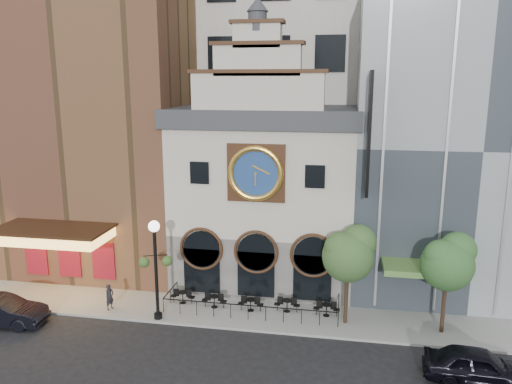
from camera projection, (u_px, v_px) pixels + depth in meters
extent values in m
plane|color=black|center=(244.00, 331.00, 28.64)|extent=(120.00, 120.00, 0.00)
cube|color=gray|center=(252.00, 311.00, 31.03)|extent=(44.00, 5.00, 0.15)
cube|color=#605E5B|center=(266.00, 250.00, 35.86)|extent=(12.00, 8.00, 4.00)
cube|color=beige|center=(266.00, 175.00, 34.66)|extent=(12.00, 8.00, 7.00)
cube|color=#2D3035|center=(267.00, 116.00, 33.76)|extent=(12.60, 8.60, 1.20)
cube|color=#371F10|center=(256.00, 173.00, 30.54)|extent=(3.60, 0.25, 3.60)
cylinder|color=navy|center=(256.00, 173.00, 30.41)|extent=(3.10, 0.12, 3.10)
torus|color=gold|center=(255.00, 174.00, 30.33)|extent=(3.46, 0.36, 3.46)
cylinder|color=#2D3035|center=(258.00, 22.00, 29.06)|extent=(1.10, 1.10, 1.10)
cone|color=#2D3035|center=(258.00, 4.00, 28.85)|extent=(1.30, 1.30, 0.80)
cube|color=brown|center=(101.00, 100.00, 37.71)|extent=(14.00, 12.00, 25.00)
cube|color=#FFBF59|center=(53.00, 235.00, 32.13)|extent=(7.00, 3.40, 0.70)
cube|color=#371F10|center=(53.00, 228.00, 32.03)|extent=(7.40, 3.80, 0.15)
cube|color=maroon|center=(70.00, 259.00, 34.20)|extent=(5.60, 0.15, 2.60)
cube|color=gray|center=(460.00, 140.00, 33.80)|extent=(14.00, 12.00, 20.00)
cube|color=#57853C|center=(422.00, 269.00, 28.87)|extent=(4.50, 2.40, 0.35)
cube|color=black|center=(369.00, 134.00, 27.96)|extent=(0.18, 1.60, 7.00)
cube|color=beige|center=(288.00, 11.00, 43.49)|extent=(20.00, 16.00, 40.00)
cylinder|color=black|center=(183.00, 292.00, 31.80)|extent=(0.68, 0.68, 0.03)
cylinder|color=black|center=(183.00, 298.00, 31.88)|extent=(0.06, 0.06, 0.72)
cylinder|color=black|center=(214.00, 296.00, 31.20)|extent=(0.68, 0.68, 0.03)
cylinder|color=black|center=(214.00, 302.00, 31.28)|extent=(0.06, 0.06, 0.72)
cylinder|color=black|center=(251.00, 300.00, 30.73)|extent=(0.68, 0.68, 0.03)
cylinder|color=black|center=(251.00, 305.00, 30.81)|extent=(0.06, 0.06, 0.72)
cylinder|color=black|center=(287.00, 300.00, 30.62)|extent=(0.68, 0.68, 0.03)
cylinder|color=black|center=(287.00, 306.00, 30.70)|extent=(0.06, 0.06, 0.72)
cylinder|color=black|center=(327.00, 304.00, 30.07)|extent=(0.68, 0.68, 0.03)
cylinder|color=black|center=(326.00, 310.00, 30.15)|extent=(0.06, 0.06, 0.72)
imported|color=black|center=(479.00, 366.00, 23.61)|extent=(5.19, 2.38, 1.72)
imported|color=black|center=(1.00, 311.00, 29.27)|extent=(5.32, 2.24, 1.71)
imported|color=black|center=(110.00, 297.00, 30.93)|extent=(0.58, 0.70, 1.64)
cylinder|color=black|center=(156.00, 275.00, 29.31)|extent=(0.20, 0.20, 5.53)
cylinder|color=black|center=(158.00, 316.00, 29.87)|extent=(0.49, 0.49, 0.33)
sphere|color=white|center=(154.00, 226.00, 28.65)|extent=(0.66, 0.66, 0.66)
sphere|color=#375A24|center=(144.00, 262.00, 29.02)|extent=(0.62, 0.62, 0.62)
sphere|color=#375A24|center=(167.00, 261.00, 29.23)|extent=(0.62, 0.62, 0.62)
cylinder|color=#382619|center=(346.00, 297.00, 29.05)|extent=(0.23, 0.23, 3.19)
sphere|color=#305421|center=(348.00, 257.00, 28.50)|extent=(2.96, 2.96, 2.96)
sphere|color=#305421|center=(359.00, 242.00, 28.55)|extent=(2.05, 2.05, 2.05)
sphere|color=#305421|center=(340.00, 248.00, 28.23)|extent=(1.82, 1.82, 1.82)
cylinder|color=#382619|center=(443.00, 306.00, 27.97)|extent=(0.22, 0.22, 3.14)
sphere|color=#2A5722|center=(447.00, 265.00, 27.44)|extent=(2.91, 2.91, 2.91)
sphere|color=#2A5722|center=(458.00, 250.00, 27.49)|extent=(2.02, 2.02, 2.02)
sphere|color=#2A5722|center=(440.00, 256.00, 27.18)|extent=(1.79, 1.79, 1.79)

